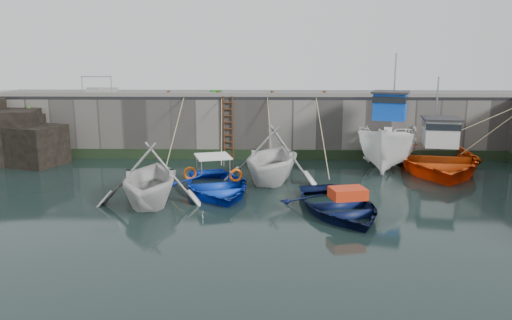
{
  "coord_description": "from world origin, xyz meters",
  "views": [
    {
      "loc": [
        -0.03,
        -14.84,
        5.22
      ],
      "look_at": [
        -0.47,
        4.12,
        1.2
      ],
      "focal_mm": 35.0,
      "sensor_mm": 36.0,
      "label": 1
    }
  ],
  "objects_px": {
    "boat_near_blue": "(216,192)",
    "bollard_d": "(324,94)",
    "boat_far_orange": "(437,158)",
    "fish_crate": "(216,93)",
    "ladder": "(228,128)",
    "boat_far_white": "(389,143)",
    "bollard_b": "(218,94)",
    "boat_near_white": "(151,202)",
    "boat_near_blacktrim": "(272,180)",
    "bollard_c": "(272,94)",
    "bollard_a": "(169,93)",
    "boat_near_navy": "(338,212)",
    "bollard_e": "(389,94)"
  },
  "relations": [
    {
      "from": "bollard_c",
      "to": "bollard_d",
      "type": "distance_m",
      "value": 2.6
    },
    {
      "from": "bollard_c",
      "to": "bollard_d",
      "type": "xyz_separation_m",
      "value": [
        2.6,
        0.0,
        0.0
      ]
    },
    {
      "from": "fish_crate",
      "to": "bollard_d",
      "type": "height_order",
      "value": "bollard_d"
    },
    {
      "from": "bollard_b",
      "to": "bollard_c",
      "type": "distance_m",
      "value": 2.7
    },
    {
      "from": "ladder",
      "to": "boat_far_orange",
      "type": "bearing_deg",
      "value": -11.28
    },
    {
      "from": "ladder",
      "to": "boat_near_navy",
      "type": "bearing_deg",
      "value": -62.91
    },
    {
      "from": "bollard_e",
      "to": "boat_far_orange",
      "type": "bearing_deg",
      "value": -51.62
    },
    {
      "from": "bollard_d",
      "to": "bollard_c",
      "type": "bearing_deg",
      "value": 180.0
    },
    {
      "from": "boat_far_orange",
      "to": "boat_near_blacktrim",
      "type": "bearing_deg",
      "value": -152.95
    },
    {
      "from": "fish_crate",
      "to": "bollard_c",
      "type": "relative_size",
      "value": 1.95
    },
    {
      "from": "boat_far_white",
      "to": "bollard_b",
      "type": "distance_m",
      "value": 8.69
    },
    {
      "from": "ladder",
      "to": "bollard_d",
      "type": "distance_m",
      "value": 5.11
    },
    {
      "from": "boat_far_orange",
      "to": "bollard_b",
      "type": "height_order",
      "value": "boat_far_orange"
    },
    {
      "from": "bollard_a",
      "to": "bollard_d",
      "type": "height_order",
      "value": "same"
    },
    {
      "from": "bollard_c",
      "to": "bollard_a",
      "type": "bearing_deg",
      "value": 180.0
    },
    {
      "from": "bollard_a",
      "to": "bollard_e",
      "type": "relative_size",
      "value": 1.0
    },
    {
      "from": "boat_near_white",
      "to": "boat_near_navy",
      "type": "xyz_separation_m",
      "value": [
        6.6,
        -1.02,
        0.0
      ]
    },
    {
      "from": "boat_far_white",
      "to": "bollard_d",
      "type": "bearing_deg",
      "value": 169.19
    },
    {
      "from": "boat_far_white",
      "to": "bollard_e",
      "type": "xyz_separation_m",
      "value": [
        0.26,
        1.66,
        2.19
      ]
    },
    {
      "from": "boat_near_navy",
      "to": "bollard_c",
      "type": "relative_size",
      "value": 17.21
    },
    {
      "from": "boat_near_blue",
      "to": "bollard_b",
      "type": "distance_m",
      "value": 7.24
    },
    {
      "from": "boat_far_orange",
      "to": "fish_crate",
      "type": "relative_size",
      "value": 15.25
    },
    {
      "from": "ladder",
      "to": "bollard_a",
      "type": "distance_m",
      "value": 3.47
    },
    {
      "from": "boat_near_blue",
      "to": "boat_far_white",
      "type": "relative_size",
      "value": 0.67
    },
    {
      "from": "ladder",
      "to": "bollard_d",
      "type": "relative_size",
      "value": 11.43
    },
    {
      "from": "boat_near_white",
      "to": "boat_far_white",
      "type": "relative_size",
      "value": 0.63
    },
    {
      "from": "boat_near_blue",
      "to": "bollard_d",
      "type": "height_order",
      "value": "bollard_d"
    },
    {
      "from": "bollard_c",
      "to": "boat_near_blacktrim",
      "type": "bearing_deg",
      "value": -90.39
    },
    {
      "from": "ladder",
      "to": "bollard_a",
      "type": "xyz_separation_m",
      "value": [
        -3.0,
        0.34,
        1.71
      ]
    },
    {
      "from": "ladder",
      "to": "bollard_d",
      "type": "bearing_deg",
      "value": 4.0
    },
    {
      "from": "bollard_e",
      "to": "fish_crate",
      "type": "bearing_deg",
      "value": 175.96
    },
    {
      "from": "bollard_a",
      "to": "fish_crate",
      "type": "bearing_deg",
      "value": 14.79
    },
    {
      "from": "fish_crate",
      "to": "bollard_b",
      "type": "height_order",
      "value": "bollard_b"
    },
    {
      "from": "bollard_a",
      "to": "ladder",
      "type": "bearing_deg",
      "value": -6.38
    },
    {
      "from": "boat_near_white",
      "to": "boat_near_blue",
      "type": "distance_m",
      "value": 2.62
    },
    {
      "from": "boat_near_white",
      "to": "boat_near_navy",
      "type": "relative_size",
      "value": 0.97
    },
    {
      "from": "ladder",
      "to": "boat_far_white",
      "type": "distance_m",
      "value": 7.87
    },
    {
      "from": "boat_far_white",
      "to": "fish_crate",
      "type": "bearing_deg",
      "value": -176.49
    },
    {
      "from": "bollard_a",
      "to": "bollard_e",
      "type": "bearing_deg",
      "value": 0.0
    },
    {
      "from": "boat_near_blue",
      "to": "boat_near_blacktrim",
      "type": "relative_size",
      "value": 0.99
    },
    {
      "from": "boat_near_blue",
      "to": "boat_far_orange",
      "type": "height_order",
      "value": "boat_far_orange"
    },
    {
      "from": "boat_far_orange",
      "to": "bollard_d",
      "type": "xyz_separation_m",
      "value": [
        -5.02,
        2.29,
        2.8
      ]
    },
    {
      "from": "boat_far_white",
      "to": "fish_crate",
      "type": "height_order",
      "value": "boat_far_white"
    },
    {
      "from": "boat_far_orange",
      "to": "bollard_b",
      "type": "distance_m",
      "value": 10.93
    },
    {
      "from": "ladder",
      "to": "bollard_c",
      "type": "relative_size",
      "value": 11.43
    },
    {
      "from": "ladder",
      "to": "boat_near_white",
      "type": "height_order",
      "value": "ladder"
    },
    {
      "from": "ladder",
      "to": "bollard_a",
      "type": "height_order",
      "value": "bollard_a"
    },
    {
      "from": "boat_far_white",
      "to": "boat_near_blue",
      "type": "bearing_deg",
      "value": -129.86
    },
    {
      "from": "boat_near_white",
      "to": "bollard_b",
      "type": "height_order",
      "value": "bollard_b"
    },
    {
      "from": "ladder",
      "to": "bollard_e",
      "type": "height_order",
      "value": "bollard_e"
    }
  ]
}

